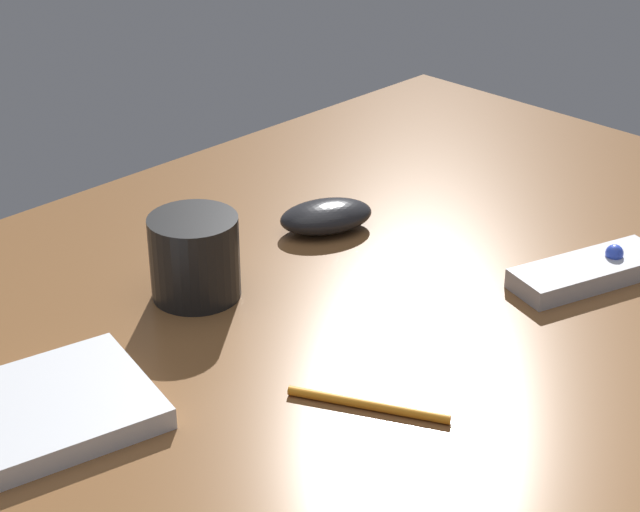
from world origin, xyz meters
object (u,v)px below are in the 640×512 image
Objects in this scene: computer_mouse at (326,216)px; pen at (368,405)px; media_remote at (590,271)px; coffee_mug at (196,257)px.

computer_mouse is 33.93cm from pen.
media_remote is 39.77cm from coffee_mug.
media_remote is (10.63, -27.11, -0.61)cm from computer_mouse.
coffee_mug is (-29.92, 26.01, 3.14)cm from media_remote.
coffee_mug reaches higher than computer_mouse.
media_remote is 32.22cm from pen.
computer_mouse is 19.49cm from coffee_mug.
pen is (-21.57, -26.17, -1.27)cm from computer_mouse.
media_remote is at bearing -41.00° from coffee_mug.
computer_mouse is 29.13cm from media_remote.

